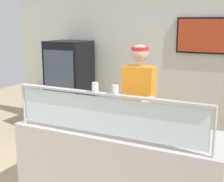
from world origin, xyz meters
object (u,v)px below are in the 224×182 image
(pizza_tray, at_px, (112,121))
(parmesan_shaker, at_px, (95,88))
(pepper_flake_shaker, at_px, (115,90))
(worker_figure, at_px, (139,106))
(drink_fridge, at_px, (70,88))
(pizza_server, at_px, (108,120))

(pizza_tray, relative_size, parmesan_shaker, 4.71)
(parmesan_shaker, height_order, pepper_flake_shaker, parmesan_shaker)
(parmesan_shaker, relative_size, worker_figure, 0.05)
(drink_fridge, bearing_deg, pepper_flake_shaker, -47.40)
(worker_figure, relative_size, drink_fridge, 1.04)
(pizza_tray, bearing_deg, pizza_server, -150.85)
(pizza_tray, distance_m, worker_figure, 0.61)
(parmesan_shaker, distance_m, worker_figure, 1.12)
(worker_figure, distance_m, drink_fridge, 2.08)
(parmesan_shaker, bearing_deg, drink_fridge, 129.41)
(pizza_tray, relative_size, drink_fridge, 0.25)
(parmesan_shaker, relative_size, drink_fridge, 0.05)
(pizza_server, bearing_deg, worker_figure, 77.08)
(pizza_server, xyz_separation_m, drink_fridge, (-1.66, 1.70, -0.14))
(drink_fridge, bearing_deg, pizza_server, -45.71)
(pizza_tray, relative_size, pepper_flake_shaker, 5.12)
(pizza_tray, relative_size, worker_figure, 0.24)
(pizza_server, relative_size, parmesan_shaker, 3.09)
(pepper_flake_shaker, xyz_separation_m, drink_fridge, (-1.94, 2.11, -0.57))
(pepper_flake_shaker, bearing_deg, pizza_server, 124.55)
(pepper_flake_shaker, bearing_deg, pizza_tray, 119.84)
(pepper_flake_shaker, height_order, worker_figure, worker_figure)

